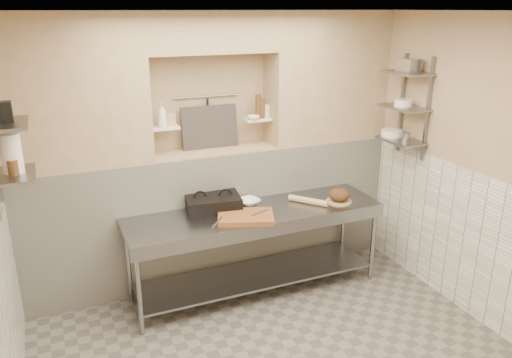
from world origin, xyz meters
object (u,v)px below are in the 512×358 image
rolling_pin (308,201)px  bowl_alcove (254,118)px  jug_left (11,153)px  bread_loaf (339,195)px  mixing_bowl (249,202)px  prep_table (256,235)px  cutting_board (246,217)px  bottle_soap (162,115)px  panini_press (213,203)px

rolling_pin → bowl_alcove: bowl_alcove is taller
jug_left → bread_loaf: bearing=0.3°
mixing_bowl → rolling_pin: bearing=-21.1°
prep_table → rolling_pin: rolling_pin is taller
cutting_board → bottle_soap: bearing=131.4°
bread_loaf → bowl_alcove: size_ratio=1.70×
rolling_pin → jug_left: jug_left is taller
jug_left → mixing_bowl: bearing=8.8°
mixing_bowl → bowl_alcove: (0.18, 0.31, 0.81)m
bread_loaf → bottle_soap: (-1.66, 0.64, 0.85)m
rolling_pin → bread_loaf: size_ratio=1.92×
cutting_board → bottle_soap: size_ratio=2.20×
bread_loaf → bowl_alcove: 1.20m
mixing_bowl → bowl_alcove: 0.88m
bread_loaf → jug_left: 3.08m
prep_table → bread_loaf: size_ratio=11.83×
mixing_bowl → rolling_pin: (0.57, -0.22, 0.00)m
bowl_alcove → panini_press: bearing=-152.4°
panini_press → mixing_bowl: (0.38, -0.01, -0.05)m
panini_press → jug_left: size_ratio=1.90×
mixing_bowl → bowl_alcove: size_ratio=1.72×
panini_press → cutting_board: size_ratio=1.11×
prep_table → bowl_alcove: (0.19, 0.52, 1.09)m
cutting_board → jug_left: 2.09m
cutting_board → jug_left: jug_left is taller
rolling_pin → bottle_soap: bearing=157.5°
prep_table → rolling_pin: bearing=-0.8°
prep_table → mixing_bowl: (0.01, 0.21, 0.28)m
prep_table → jug_left: jug_left is taller
panini_press → bottle_soap: bearing=148.4°
panini_press → rolling_pin: bearing=-4.9°
cutting_board → bread_loaf: bearing=1.9°
prep_table → mixing_bowl: bearing=87.6°
bread_loaf → bowl_alcove: (-0.71, 0.61, 0.75)m
bottle_soap → mixing_bowl: bearing=-23.5°
mixing_bowl → panini_press: bearing=178.8°
panini_press → rolling_pin: size_ratio=1.39×
prep_table → bowl_alcove: bearing=69.6°
mixing_bowl → jug_left: bearing=-171.2°
panini_press → bowl_alcove: 0.99m
jug_left → prep_table: bearing=3.0°
rolling_pin → bowl_alcove: 1.03m
cutting_board → bread_loaf: (1.07, 0.03, 0.06)m
mixing_bowl → bottle_soap: (-0.77, 0.33, 0.91)m
prep_table → mixing_bowl: 0.36m
rolling_pin → jug_left: (-2.66, -0.10, 0.83)m
rolling_pin → bread_loaf: bread_loaf is taller
cutting_board → bowl_alcove: size_ratio=4.09×
panini_press → mixing_bowl: bearing=7.4°
mixing_bowl → rolling_pin: 0.61m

